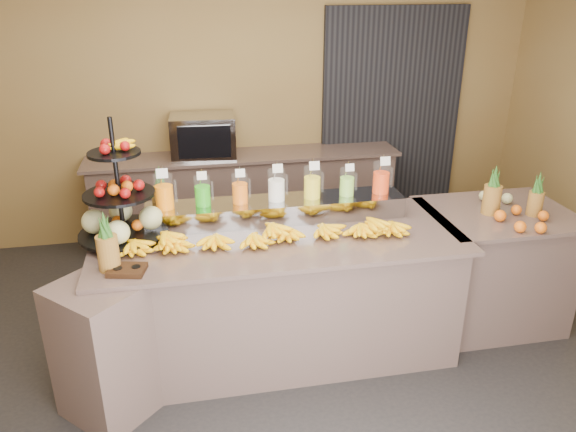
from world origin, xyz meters
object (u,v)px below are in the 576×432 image
object	(u,v)px
pitcher_tray	(277,210)
oven_warmer	(203,136)
fruit_stand	(127,209)
condiment_caddy	(127,270)
banana_heap	(269,232)
right_fruit_pile	(517,210)

from	to	relation	value
pitcher_tray	oven_warmer	world-z (taller)	oven_warmer
fruit_stand	condiment_caddy	world-z (taller)	fruit_stand
pitcher_tray	fruit_stand	size ratio (longest dim) A/B	2.23
condiment_caddy	banana_heap	bearing A→B (deg)	16.99
condiment_caddy	right_fruit_pile	bearing A→B (deg)	5.91
right_fruit_pile	banana_heap	bearing A→B (deg)	-179.81
condiment_caddy	right_fruit_pile	distance (m)	2.74
fruit_stand	oven_warmer	size ratio (longest dim) A/B	1.36
banana_heap	condiment_caddy	xyz separation A→B (m)	(-0.90, -0.28, -0.05)
right_fruit_pile	oven_warmer	bearing A→B (deg)	136.85
condiment_caddy	right_fruit_pile	size ratio (longest dim) A/B	0.52
oven_warmer	right_fruit_pile	bearing A→B (deg)	-39.99
condiment_caddy	oven_warmer	distance (m)	2.36
pitcher_tray	right_fruit_pile	world-z (taller)	right_fruit_pile
pitcher_tray	condiment_caddy	xyz separation A→B (m)	(-1.01, -0.61, -0.06)
fruit_stand	right_fruit_pile	distance (m)	2.74
fruit_stand	condiment_caddy	xyz separation A→B (m)	(0.01, -0.48, -0.20)
pitcher_tray	banana_heap	world-z (taller)	banana_heap
banana_heap	right_fruit_pile	size ratio (longest dim) A/B	4.77
fruit_stand	oven_warmer	distance (m)	1.90
pitcher_tray	banana_heap	distance (m)	0.35
fruit_stand	right_fruit_pile	world-z (taller)	fruit_stand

